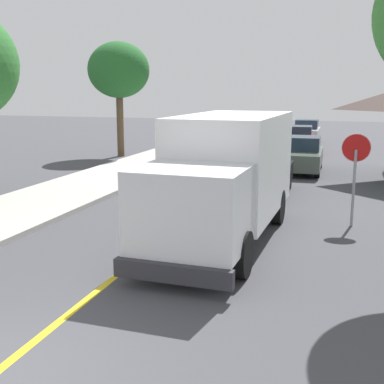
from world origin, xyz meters
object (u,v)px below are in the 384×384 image
Objects in this scene: street_tree_down_block at (119,71)px; parked_car_far at (298,140)px; parked_car_mid at (302,155)px; parked_car_furthest at (307,132)px; stop_sign at (355,162)px; box_truck at (226,172)px; parked_car_near at (263,174)px.

parked_car_far is at bearing 24.40° from street_tree_down_block.
parked_car_mid is at bearing -14.30° from street_tree_down_block.
parked_car_furthest is 15.40m from street_tree_down_block.
stop_sign is 0.41× the size of street_tree_down_block.
box_truck is 2.74× the size of stop_sign.
parked_car_near is 19.71m from parked_car_furthest.
stop_sign reaches higher than parked_car_furthest.
box_truck is 1.64× the size of parked_car_mid.
stop_sign reaches higher than parked_car_mid.
stop_sign is at bearing -82.49° from parked_car_furthest.
box_truck is 3.94m from stop_sign.
box_truck is 1.64× the size of parked_car_near.
parked_car_furthest is (-0.85, 13.86, 0.00)m from parked_car_mid.
parked_car_near and parked_car_mid have the same top height.
parked_car_far is at bearing 89.66° from box_truck.
parked_car_mid is at bearing 81.16° from parked_car_near.
box_truck is at bearing -143.94° from stop_sign.
parked_car_furthest is at bearing 48.63° from street_tree_down_block.
street_tree_down_block is at bearing 123.83° from box_truck.
parked_car_near is 0.99× the size of parked_car_far.
parked_car_furthest is at bearing 89.82° from parked_car_near.
parked_car_furthest is (0.00, 6.69, 0.00)m from parked_car_far.
box_truck is at bearing -90.34° from parked_car_far.
stop_sign is (3.07, -16.59, 1.06)m from parked_car_far.
parked_car_furthest is 23.51m from stop_sign.
parked_car_near is at bearing -98.84° from parked_car_mid.
parked_car_mid is (0.96, 11.75, -0.97)m from box_truck.
parked_car_far is 1.69× the size of stop_sign.
parked_car_furthest is at bearing 89.74° from box_truck.
parked_car_far is (0.06, 13.02, 0.00)m from parked_car_near.
parked_car_near is 5.92m from parked_car_mid.
street_tree_down_block is (-9.81, -4.45, 4.11)m from parked_car_far.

